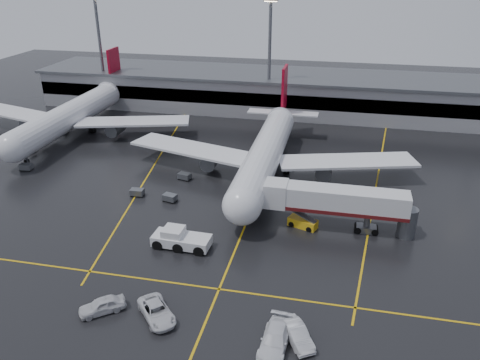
# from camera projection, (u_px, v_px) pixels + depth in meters

# --- Properties ---
(ground) EXTENTS (220.00, 220.00, 0.00)m
(ground) POSITION_uv_depth(u_px,v_px,m) (256.00, 200.00, 72.44)
(ground) COLOR black
(ground) RESTS_ON ground
(apron_line_centre) EXTENTS (0.25, 90.00, 0.02)m
(apron_line_centre) POSITION_uv_depth(u_px,v_px,m) (256.00, 200.00, 72.44)
(apron_line_centre) COLOR gold
(apron_line_centre) RESTS_ON ground
(apron_line_stop) EXTENTS (60.00, 0.25, 0.02)m
(apron_line_stop) POSITION_uv_depth(u_px,v_px,m) (219.00, 289.00, 52.92)
(apron_line_stop) COLOR gold
(apron_line_stop) RESTS_ON ground
(apron_line_left) EXTENTS (9.99, 69.35, 0.02)m
(apron_line_left) POSITION_uv_depth(u_px,v_px,m) (155.00, 164.00, 85.17)
(apron_line_left) COLOR gold
(apron_line_left) RESTS_ON ground
(apron_line_right) EXTENTS (7.57, 69.64, 0.02)m
(apron_line_right) POSITION_uv_depth(u_px,v_px,m) (377.00, 183.00, 77.83)
(apron_line_right) COLOR gold
(apron_line_right) RESTS_ON ground
(terminal) EXTENTS (122.00, 19.00, 8.60)m
(terminal) POSITION_uv_depth(u_px,v_px,m) (293.00, 92.00, 113.15)
(terminal) COLOR gray
(terminal) RESTS_ON ground
(light_mast_left) EXTENTS (3.00, 1.20, 25.45)m
(light_mast_left) POSITION_uv_depth(u_px,v_px,m) (100.00, 46.00, 112.31)
(light_mast_left) COLOR #595B60
(light_mast_left) RESTS_ON ground
(light_mast_mid) EXTENTS (3.00, 1.20, 25.45)m
(light_mast_mid) POSITION_uv_depth(u_px,v_px,m) (270.00, 52.00, 104.59)
(light_mast_mid) COLOR #595B60
(light_mast_mid) RESTS_ON ground
(main_airliner) EXTENTS (48.80, 45.60, 14.10)m
(main_airliner) POSITION_uv_depth(u_px,v_px,m) (267.00, 151.00, 79.28)
(main_airliner) COLOR silver
(main_airliner) RESTS_ON ground
(second_airliner) EXTENTS (48.80, 45.60, 14.10)m
(second_airliner) POSITION_uv_depth(u_px,v_px,m) (73.00, 114.00, 98.03)
(second_airliner) COLOR silver
(second_airliner) RESTS_ON ground
(jet_bridge) EXTENTS (19.90, 3.40, 6.05)m
(jet_bridge) POSITION_uv_depth(u_px,v_px,m) (337.00, 202.00, 63.18)
(jet_bridge) COLOR silver
(jet_bridge) RESTS_ON ground
(pushback_tractor) EXTENTS (7.41, 3.41, 2.61)m
(pushback_tractor) POSITION_uv_depth(u_px,v_px,m) (180.00, 239.00, 60.35)
(pushback_tractor) COLOR silver
(pushback_tractor) RESTS_ON ground
(belt_loader) EXTENTS (4.21, 2.87, 2.46)m
(belt_loader) POSITION_uv_depth(u_px,v_px,m) (303.00, 223.00, 65.00)
(belt_loader) COLOR gold
(belt_loader) RESTS_ON ground
(service_van_a) EXTENTS (5.60, 5.87, 1.55)m
(service_van_a) POSITION_uv_depth(u_px,v_px,m) (157.00, 312.00, 48.42)
(service_van_a) COLOR silver
(service_van_a) RESTS_ON ground
(service_van_b) EXTENTS (2.88, 6.24, 1.77)m
(service_van_b) POSITION_uv_depth(u_px,v_px,m) (275.00, 339.00, 44.77)
(service_van_b) COLOR white
(service_van_b) RESTS_ON ground
(service_van_c) EXTENTS (4.02, 5.09, 1.62)m
(service_van_c) POSITION_uv_depth(u_px,v_px,m) (297.00, 334.00, 45.49)
(service_van_c) COLOR silver
(service_van_c) RESTS_ON ground
(service_van_d) EXTENTS (4.88, 4.40, 1.61)m
(service_van_d) POSITION_uv_depth(u_px,v_px,m) (102.00, 305.00, 49.24)
(service_van_d) COLOR silver
(service_van_d) RESTS_ON ground
(baggage_cart_a) EXTENTS (2.24, 1.71, 1.12)m
(baggage_cart_a) POSITION_uv_depth(u_px,v_px,m) (170.00, 197.00, 71.80)
(baggage_cart_a) COLOR #595B60
(baggage_cart_a) RESTS_ON ground
(baggage_cart_b) EXTENTS (2.07, 1.41, 1.12)m
(baggage_cart_b) POSITION_uv_depth(u_px,v_px,m) (137.00, 192.00, 73.44)
(baggage_cart_b) COLOR #595B60
(baggage_cart_b) RESTS_ON ground
(baggage_cart_c) EXTENTS (2.25, 1.73, 1.12)m
(baggage_cart_c) POSITION_uv_depth(u_px,v_px,m) (184.00, 176.00, 78.85)
(baggage_cart_c) COLOR #595B60
(baggage_cart_c) RESTS_ON ground
(baggage_cart_d) EXTENTS (2.32, 1.90, 1.12)m
(baggage_cart_d) POSITION_uv_depth(u_px,v_px,m) (29.00, 149.00, 90.03)
(baggage_cart_d) COLOR #595B60
(baggage_cart_d) RESTS_ON ground
(baggage_cart_e) EXTENTS (2.14, 1.54, 1.12)m
(baggage_cart_e) POSITION_uv_depth(u_px,v_px,m) (26.00, 167.00, 82.35)
(baggage_cart_e) COLOR #595B60
(baggage_cart_e) RESTS_ON ground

